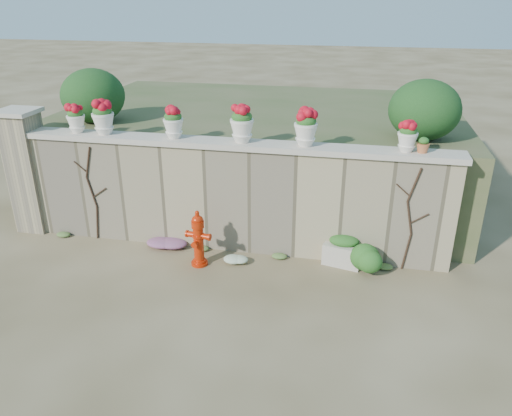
% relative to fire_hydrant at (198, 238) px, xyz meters
% --- Properties ---
extents(ground, '(80.00, 80.00, 0.00)m').
position_rel_fire_hydrant_xyz_m(ground, '(0.38, -1.00, -0.53)').
color(ground, brown).
rests_on(ground, ground).
extents(stone_wall, '(8.00, 0.40, 2.00)m').
position_rel_fire_hydrant_xyz_m(stone_wall, '(0.38, 0.80, 0.47)').
color(stone_wall, '#9A8B66').
rests_on(stone_wall, ground).
extents(wall_cap, '(8.10, 0.52, 0.10)m').
position_rel_fire_hydrant_xyz_m(wall_cap, '(0.38, 0.80, 1.52)').
color(wall_cap, beige).
rests_on(wall_cap, stone_wall).
extents(gate_pillar, '(0.72, 0.72, 2.48)m').
position_rel_fire_hydrant_xyz_m(gate_pillar, '(-3.77, 0.80, 0.73)').
color(gate_pillar, '#9A8B66').
rests_on(gate_pillar, ground).
extents(raised_fill, '(9.00, 6.00, 2.00)m').
position_rel_fire_hydrant_xyz_m(raised_fill, '(0.38, 4.00, 0.47)').
color(raised_fill, '#384C23').
rests_on(raised_fill, ground).
extents(back_shrub_left, '(1.30, 1.30, 1.10)m').
position_rel_fire_hydrant_xyz_m(back_shrub_left, '(-2.82, 2.00, 2.02)').
color(back_shrub_left, '#143814').
rests_on(back_shrub_left, raised_fill).
extents(back_shrub_right, '(1.30, 1.30, 1.10)m').
position_rel_fire_hydrant_xyz_m(back_shrub_right, '(3.78, 2.00, 2.02)').
color(back_shrub_right, '#143814').
rests_on(back_shrub_right, raised_fill).
extents(vine_left, '(0.60, 0.04, 1.91)m').
position_rel_fire_hydrant_xyz_m(vine_left, '(-2.29, 0.58, 0.46)').
color(vine_left, black).
rests_on(vine_left, ground).
extents(vine_right, '(0.60, 0.04, 1.91)m').
position_rel_fire_hydrant_xyz_m(vine_right, '(3.61, 0.58, 0.46)').
color(vine_right, black).
rests_on(vine_right, ground).
extents(fire_hydrant, '(0.46, 0.32, 1.05)m').
position_rel_fire_hydrant_xyz_m(fire_hydrant, '(0.00, 0.00, 0.00)').
color(fire_hydrant, '#B42206').
rests_on(fire_hydrant, ground).
extents(planter_box, '(0.75, 0.54, 0.56)m').
position_rel_fire_hydrant_xyz_m(planter_box, '(2.53, 0.55, -0.27)').
color(planter_box, beige).
rests_on(planter_box, ground).
extents(green_shrub, '(0.69, 0.62, 0.65)m').
position_rel_fire_hydrant_xyz_m(green_shrub, '(2.87, 0.27, -0.21)').
color(green_shrub, '#1E5119').
rests_on(green_shrub, ground).
extents(magenta_clump, '(0.82, 0.55, 0.22)m').
position_rel_fire_hydrant_xyz_m(magenta_clump, '(-0.77, 0.55, -0.42)').
color(magenta_clump, '#B323A5').
rests_on(magenta_clump, ground).
extents(white_flowers, '(0.54, 0.43, 0.20)m').
position_rel_fire_hydrant_xyz_m(white_flowers, '(0.68, 0.12, -0.43)').
color(white_flowers, white).
rests_on(white_flowers, ground).
extents(urn_pot_0, '(0.34, 0.34, 0.53)m').
position_rel_fire_hydrant_xyz_m(urn_pot_0, '(-2.55, 0.80, 1.83)').
color(urn_pot_0, silver).
rests_on(urn_pot_0, wall_cap).
extents(urn_pot_1, '(0.40, 0.40, 0.63)m').
position_rel_fire_hydrant_xyz_m(urn_pot_1, '(-1.99, 0.80, 1.88)').
color(urn_pot_1, silver).
rests_on(urn_pot_1, wall_cap).
extents(urn_pot_2, '(0.36, 0.36, 0.57)m').
position_rel_fire_hydrant_xyz_m(urn_pot_2, '(-0.63, 0.80, 1.85)').
color(urn_pot_2, silver).
rests_on(urn_pot_2, wall_cap).
extents(urn_pot_3, '(0.42, 0.42, 0.65)m').
position_rel_fire_hydrant_xyz_m(urn_pot_3, '(0.63, 0.80, 1.89)').
color(urn_pot_3, silver).
rests_on(urn_pot_3, wall_cap).
extents(urn_pot_4, '(0.40, 0.40, 0.63)m').
position_rel_fire_hydrant_xyz_m(urn_pot_4, '(1.74, 0.80, 1.88)').
color(urn_pot_4, silver).
rests_on(urn_pot_4, wall_cap).
extents(urn_pot_5, '(0.33, 0.33, 0.52)m').
position_rel_fire_hydrant_xyz_m(urn_pot_5, '(3.42, 0.80, 1.83)').
color(urn_pot_5, silver).
rests_on(urn_pot_5, wall_cap).
extents(terracotta_pot, '(0.21, 0.21, 0.25)m').
position_rel_fire_hydrant_xyz_m(terracotta_pot, '(3.68, 0.80, 1.68)').
color(terracotta_pot, '#B76438').
rests_on(terracotta_pot, wall_cap).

